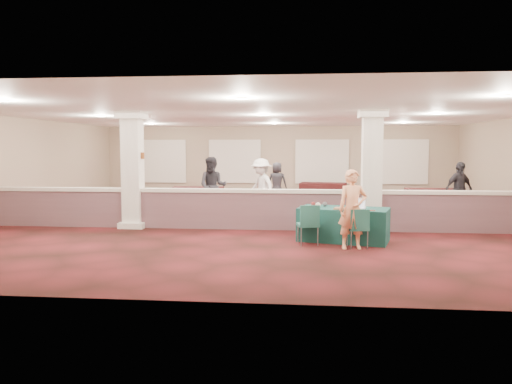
# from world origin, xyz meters

# --- Properties ---
(ground) EXTENTS (16.00, 16.00, 0.00)m
(ground) POSITION_xyz_m (0.00, 0.00, 0.00)
(ground) COLOR #4F1317
(ground) RESTS_ON ground
(wall_back) EXTENTS (16.00, 0.04, 3.20)m
(wall_back) POSITION_xyz_m (0.00, 8.00, 1.60)
(wall_back) COLOR gray
(wall_back) RESTS_ON ground
(wall_front) EXTENTS (16.00, 0.04, 3.20)m
(wall_front) POSITION_xyz_m (0.00, -8.00, 1.60)
(wall_front) COLOR gray
(wall_front) RESTS_ON ground
(wall_left) EXTENTS (0.04, 16.00, 3.20)m
(wall_left) POSITION_xyz_m (-8.00, 0.00, 1.60)
(wall_left) COLOR gray
(wall_left) RESTS_ON ground
(ceiling) EXTENTS (16.00, 16.00, 0.02)m
(ceiling) POSITION_xyz_m (0.00, 0.00, 3.20)
(ceiling) COLOR white
(ceiling) RESTS_ON wall_back
(partition_wall) EXTENTS (15.60, 0.28, 1.10)m
(partition_wall) POSITION_xyz_m (0.00, -1.50, 0.57)
(partition_wall) COLOR brown
(partition_wall) RESTS_ON ground
(column_left) EXTENTS (0.72, 0.72, 3.20)m
(column_left) POSITION_xyz_m (-3.50, -1.50, 1.64)
(column_left) COLOR silver
(column_left) RESTS_ON ground
(column_right) EXTENTS (0.72, 0.72, 3.20)m
(column_right) POSITION_xyz_m (3.00, -1.50, 1.64)
(column_right) COLOR silver
(column_right) RESTS_ON ground
(sconce_left) EXTENTS (0.12, 0.12, 0.18)m
(sconce_left) POSITION_xyz_m (-3.78, -1.50, 2.00)
(sconce_left) COLOR brown
(sconce_left) RESTS_ON column_left
(sconce_right) EXTENTS (0.12, 0.12, 0.18)m
(sconce_right) POSITION_xyz_m (-3.22, -1.50, 2.00)
(sconce_right) COLOR brown
(sconce_right) RESTS_ON column_left
(near_table) EXTENTS (2.26, 1.53, 0.79)m
(near_table) POSITION_xyz_m (2.18, -3.00, 0.40)
(near_table) COLOR #0F3836
(near_table) RESTS_ON ground
(conf_chair_main) EXTENTS (0.50, 0.50, 0.88)m
(conf_chair_main) POSITION_xyz_m (2.43, -3.87, 0.52)
(conf_chair_main) COLOR #216256
(conf_chair_main) RESTS_ON ground
(conf_chair_side) EXTENTS (0.55, 0.55, 0.93)m
(conf_chair_side) POSITION_xyz_m (1.35, -3.61, 0.55)
(conf_chair_side) COLOR #216256
(conf_chair_side) RESTS_ON ground
(woman) EXTENTS (0.69, 0.51, 1.74)m
(woman) POSITION_xyz_m (2.30, -3.92, 0.87)
(woman) COLOR #F8A46B
(woman) RESTS_ON ground
(far_table_front_left) EXTENTS (1.97, 1.03, 0.79)m
(far_table_front_left) POSITION_xyz_m (-4.49, 0.30, 0.39)
(far_table_front_left) COLOR black
(far_table_front_left) RESTS_ON ground
(far_table_front_center) EXTENTS (1.90, 1.28, 0.70)m
(far_table_front_center) POSITION_xyz_m (0.27, 0.30, 0.35)
(far_table_front_center) COLOR black
(far_table_front_center) RESTS_ON ground
(far_table_front_right) EXTENTS (2.10, 1.47, 0.77)m
(far_table_front_right) POSITION_xyz_m (3.68, 2.13, 0.39)
(far_table_front_right) COLOR black
(far_table_front_right) RESTS_ON ground
(far_table_back_left) EXTENTS (1.97, 1.12, 0.77)m
(far_table_back_left) POSITION_xyz_m (-2.70, 3.20, 0.38)
(far_table_back_left) COLOR black
(far_table_back_left) RESTS_ON ground
(far_table_back_center) EXTENTS (2.01, 1.24, 0.76)m
(far_table_back_center) POSITION_xyz_m (2.00, 6.05, 0.38)
(far_table_back_center) COLOR black
(far_table_back_center) RESTS_ON ground
(far_table_back_right) EXTENTS (1.81, 0.91, 0.73)m
(far_table_back_right) POSITION_xyz_m (5.87, 3.78, 0.37)
(far_table_back_right) COLOR black
(far_table_back_right) RESTS_ON ground
(attendee_a) EXTENTS (0.92, 0.51, 1.92)m
(attendee_a) POSITION_xyz_m (-1.77, 1.20, 0.96)
(attendee_a) COLOR black
(attendee_a) RESTS_ON ground
(attendee_b) EXTENTS (1.19, 1.26, 1.87)m
(attendee_b) POSITION_xyz_m (-0.20, 1.57, 0.93)
(attendee_b) COLOR silver
(attendee_b) RESTS_ON ground
(attendee_c) EXTENTS (1.16, 0.92, 1.78)m
(attendee_c) POSITION_xyz_m (6.14, 1.50, 0.89)
(attendee_c) COLOR black
(attendee_c) RESTS_ON ground
(attendee_d) EXTENTS (0.87, 0.56, 1.65)m
(attendee_d) POSITION_xyz_m (0.11, 5.33, 0.82)
(attendee_d) COLOR black
(attendee_d) RESTS_ON ground
(laptop_base) EXTENTS (0.41, 0.33, 0.02)m
(laptop_base) POSITION_xyz_m (2.48, -3.14, 0.80)
(laptop_base) COLOR silver
(laptop_base) RESTS_ON near_table
(laptop_screen) EXTENTS (0.35, 0.10, 0.24)m
(laptop_screen) POSITION_xyz_m (2.51, -3.02, 0.93)
(laptop_screen) COLOR silver
(laptop_screen) RESTS_ON near_table
(screen_glow) EXTENTS (0.32, 0.09, 0.21)m
(screen_glow) POSITION_xyz_m (2.51, -3.02, 0.92)
(screen_glow) COLOR silver
(screen_glow) RESTS_ON near_table
(knitting) EXTENTS (0.50, 0.43, 0.03)m
(knitting) POSITION_xyz_m (2.16, -3.28, 0.81)
(knitting) COLOR #C3631F
(knitting) RESTS_ON near_table
(yarn_cream) EXTENTS (0.12, 0.12, 0.12)m
(yarn_cream) POSITION_xyz_m (1.57, -2.95, 0.85)
(yarn_cream) COLOR #F0E4C6
(yarn_cream) RESTS_ON near_table
(yarn_red) EXTENTS (0.11, 0.11, 0.11)m
(yarn_red) POSITION_xyz_m (1.46, -2.75, 0.85)
(yarn_red) COLOR maroon
(yarn_red) RESTS_ON near_table
(yarn_grey) EXTENTS (0.11, 0.11, 0.11)m
(yarn_grey) POSITION_xyz_m (1.74, -2.75, 0.85)
(yarn_grey) COLOR #505055
(yarn_grey) RESTS_ON near_table
(scissors) EXTENTS (0.13, 0.06, 0.01)m
(scissors) POSITION_xyz_m (2.78, -3.48, 0.80)
(scissors) COLOR red
(scissors) RESTS_ON near_table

